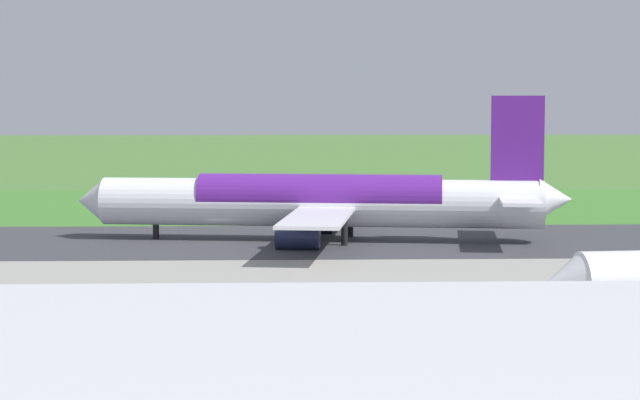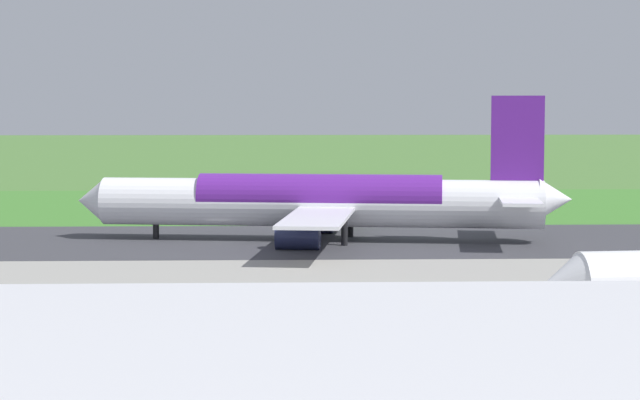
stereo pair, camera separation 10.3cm
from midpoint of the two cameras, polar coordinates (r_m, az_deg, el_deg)
ground_plane at (r=126.64m, az=-5.00°, el=-2.04°), size 800.00×800.00×0.00m
runway_asphalt at (r=126.64m, az=-5.00°, el=-2.03°), size 600.00×30.61×0.06m
apron_concrete at (r=68.93m, az=-7.54°, el=-7.89°), size 440.00×110.00×0.05m
grass_verge_foreground at (r=158.81m, az=-4.40°, el=-0.63°), size 600.00×80.00×0.04m
airliner_main at (r=126.06m, az=0.19°, el=-0.07°), size 54.08×44.41×15.88m
no_stopping_sign at (r=155.56m, az=-2.45°, el=-0.18°), size 0.60×0.10×2.54m
traffic_cone_orange at (r=158.79m, az=-4.67°, el=-0.54°), size 0.40×0.40×0.55m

